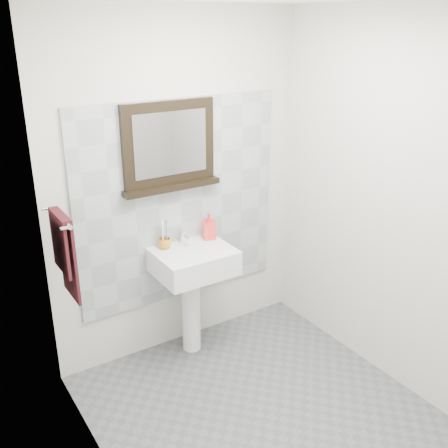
# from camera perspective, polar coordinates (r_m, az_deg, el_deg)

# --- Properties ---
(floor) EXTENTS (2.00, 2.20, 0.01)m
(floor) POSITION_cam_1_polar(r_m,az_deg,el_deg) (3.62, 4.55, -20.11)
(floor) COLOR #57595C
(floor) RESTS_ON ground
(back_wall) EXTENTS (2.00, 0.01, 2.50)m
(back_wall) POSITION_cam_1_polar(r_m,az_deg,el_deg) (3.82, -4.91, 3.85)
(back_wall) COLOR silver
(back_wall) RESTS_ON ground
(front_wall) EXTENTS (2.00, 0.01, 2.50)m
(front_wall) POSITION_cam_1_polar(r_m,az_deg,el_deg) (2.29, 22.65, -10.65)
(front_wall) COLOR silver
(front_wall) RESTS_ON ground
(left_wall) EXTENTS (0.01, 2.20, 2.50)m
(left_wall) POSITION_cam_1_polar(r_m,az_deg,el_deg) (2.51, -13.22, -6.44)
(left_wall) COLOR silver
(left_wall) RESTS_ON ground
(right_wall) EXTENTS (0.01, 2.20, 2.50)m
(right_wall) POSITION_cam_1_polar(r_m,az_deg,el_deg) (3.61, 17.90, 1.83)
(right_wall) COLOR silver
(right_wall) RESTS_ON ground
(splashback) EXTENTS (1.60, 0.02, 1.50)m
(splashback) POSITION_cam_1_polar(r_m,az_deg,el_deg) (3.84, -4.78, 2.38)
(splashback) COLOR #A1AAAF
(splashback) RESTS_ON back_wall
(pedestal_sink) EXTENTS (0.55, 0.44, 0.96)m
(pedestal_sink) POSITION_cam_1_polar(r_m,az_deg,el_deg) (3.84, -3.39, -5.28)
(pedestal_sink) COLOR white
(pedestal_sink) RESTS_ON ground
(toothbrush_cup) EXTENTS (0.11, 0.11, 0.08)m
(toothbrush_cup) POSITION_cam_1_polar(r_m,az_deg,el_deg) (3.78, -6.47, -2.10)
(toothbrush_cup) COLOR orange
(toothbrush_cup) RESTS_ON pedestal_sink
(toothbrushes) EXTENTS (0.05, 0.04, 0.21)m
(toothbrushes) POSITION_cam_1_polar(r_m,az_deg,el_deg) (3.75, -6.53, -0.88)
(toothbrushes) COLOR white
(toothbrushes) RESTS_ON toothbrush_cup
(soap_dispenser) EXTENTS (0.11, 0.11, 0.20)m
(soap_dispenser) POSITION_cam_1_polar(r_m,az_deg,el_deg) (3.90, -1.66, -0.21)
(soap_dispenser) COLOR red
(soap_dispenser) RESTS_ON pedestal_sink
(framed_mirror) EXTENTS (0.73, 0.11, 0.62)m
(framed_mirror) POSITION_cam_1_polar(r_m,az_deg,el_deg) (3.66, -6.00, 8.24)
(framed_mirror) COLOR black
(framed_mirror) RESTS_ON back_wall
(towel_bar) EXTENTS (0.07, 0.40, 0.03)m
(towel_bar) POSITION_cam_1_polar(r_m,az_deg,el_deg) (3.21, -17.48, 0.73)
(towel_bar) COLOR silver
(towel_bar) RESTS_ON left_wall
(hand_towel) EXTENTS (0.06, 0.30, 0.55)m
(hand_towel) POSITION_cam_1_polar(r_m,az_deg,el_deg) (3.29, -16.96, -2.67)
(hand_towel) COLOR black
(hand_towel) RESTS_ON towel_bar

